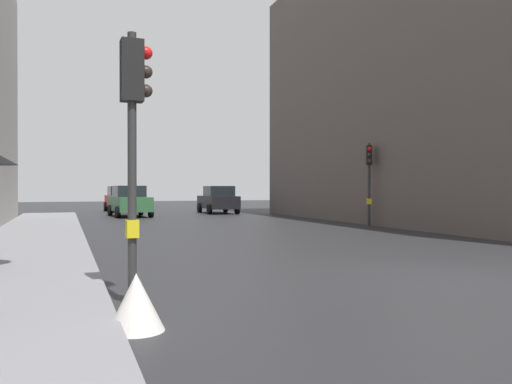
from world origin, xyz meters
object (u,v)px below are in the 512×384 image
at_px(traffic_light_mid_street, 369,169).
at_px(car_dark_suv, 218,200).
at_px(car_green_estate, 130,201).
at_px(warning_sign_triangle, 136,302).
at_px(car_red_sedan, 121,199).
at_px(traffic_light_near_left, 134,118).

xyz_separation_m(traffic_light_mid_street, car_dark_suv, (-2.87, 13.38, -1.56)).
relative_size(traffic_light_mid_street, car_green_estate, 0.82).
relative_size(car_dark_suv, warning_sign_triangle, 6.50).
bearing_deg(car_red_sedan, warning_sign_triangle, -95.28).
xyz_separation_m(traffic_light_near_left, car_green_estate, (2.58, 23.31, -1.69)).
bearing_deg(traffic_light_near_left, warning_sign_triangle, -95.85).
bearing_deg(car_dark_suv, car_green_estate, -160.22).
bearing_deg(warning_sign_triangle, traffic_light_near_left, 84.15).
xyz_separation_m(car_red_sedan, car_green_estate, (-0.20, -6.87, 0.00)).
height_order(car_dark_suv, car_red_sedan, same).
distance_m(traffic_light_mid_street, car_red_sedan, 20.11).
bearing_deg(traffic_light_mid_street, traffic_light_near_left, -133.18).
height_order(traffic_light_mid_street, car_red_sedan, traffic_light_mid_street).
xyz_separation_m(traffic_light_mid_street, car_red_sedan, (-8.51, 18.15, -1.56)).
distance_m(traffic_light_mid_street, warning_sign_triangle, 17.70).
distance_m(traffic_light_near_left, car_dark_suv, 26.83).
bearing_deg(car_dark_suv, traffic_light_mid_street, -77.89).
distance_m(car_dark_suv, car_red_sedan, 7.39).
bearing_deg(car_dark_suv, warning_sign_triangle, -107.75).
bearing_deg(car_red_sedan, car_green_estate, -91.69).
bearing_deg(warning_sign_triangle, car_red_sedan, 84.72).
height_order(car_dark_suv, warning_sign_triangle, car_dark_suv).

